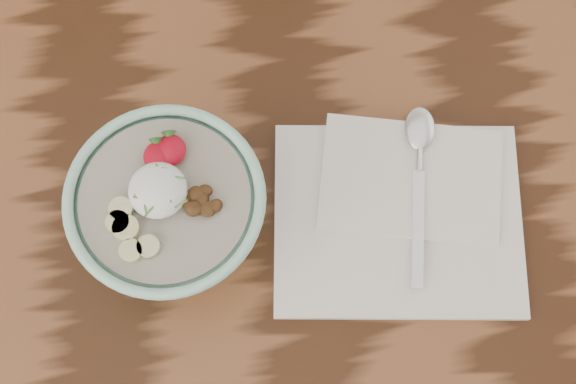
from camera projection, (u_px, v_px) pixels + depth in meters
table at (120, 299)px, 89.03cm from camera, size 160.00×90.00×75.00cm
breakfast_bowl at (170, 210)px, 75.95cm from camera, size 18.49×18.49×12.47cm
napkin at (400, 211)px, 81.76cm from camera, size 27.69×23.96×1.55cm
spoon at (419, 153)px, 82.27cm from camera, size 5.91×19.22×1.00cm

